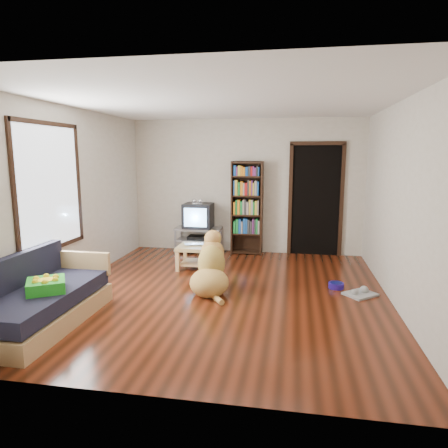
% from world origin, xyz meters
% --- Properties ---
extents(ground, '(5.00, 5.00, 0.00)m').
position_xyz_m(ground, '(0.00, 0.00, 0.00)').
color(ground, '#5B210F').
rests_on(ground, ground).
extents(ceiling, '(5.00, 5.00, 0.00)m').
position_xyz_m(ceiling, '(0.00, 0.00, 2.60)').
color(ceiling, white).
rests_on(ceiling, ground).
extents(wall_back, '(4.50, 0.00, 4.50)m').
position_xyz_m(wall_back, '(0.00, 2.50, 1.30)').
color(wall_back, beige).
rests_on(wall_back, ground).
extents(wall_front, '(4.50, 0.00, 4.50)m').
position_xyz_m(wall_front, '(0.00, -2.50, 1.30)').
color(wall_front, beige).
rests_on(wall_front, ground).
extents(wall_left, '(0.00, 5.00, 5.00)m').
position_xyz_m(wall_left, '(-2.25, 0.00, 1.30)').
color(wall_left, beige).
rests_on(wall_left, ground).
extents(wall_right, '(0.00, 5.00, 5.00)m').
position_xyz_m(wall_right, '(2.25, 0.00, 1.30)').
color(wall_right, beige).
rests_on(wall_right, ground).
extents(green_cushion, '(0.54, 0.54, 0.13)m').
position_xyz_m(green_cushion, '(-1.75, -1.44, 0.49)').
color(green_cushion, green).
rests_on(green_cushion, sofa).
extents(laptop, '(0.37, 0.29, 0.03)m').
position_xyz_m(laptop, '(-0.70, 1.11, 0.41)').
color(laptop, '#B9B9BD').
rests_on(laptop, coffee_table).
extents(dog_bowl, '(0.22, 0.22, 0.08)m').
position_xyz_m(dog_bowl, '(1.59, 0.49, 0.04)').
color(dog_bowl, '#251389').
rests_on(dog_bowl, ground).
extents(grey_rag, '(0.51, 0.50, 0.03)m').
position_xyz_m(grey_rag, '(1.89, 0.24, 0.01)').
color(grey_rag, gray).
rests_on(grey_rag, ground).
extents(window, '(0.03, 1.46, 1.70)m').
position_xyz_m(window, '(-2.23, -0.50, 1.50)').
color(window, white).
rests_on(window, wall_left).
extents(doorway, '(1.03, 0.05, 2.19)m').
position_xyz_m(doorway, '(1.35, 2.48, 1.12)').
color(doorway, black).
rests_on(doorway, wall_back).
extents(tv_stand, '(0.90, 0.45, 0.50)m').
position_xyz_m(tv_stand, '(-0.90, 2.25, 0.27)').
color(tv_stand, '#99999E').
rests_on(tv_stand, ground).
extents(crt_tv, '(0.55, 0.52, 0.58)m').
position_xyz_m(crt_tv, '(-0.90, 2.27, 0.74)').
color(crt_tv, black).
rests_on(crt_tv, tv_stand).
extents(bookshelf, '(0.60, 0.30, 1.80)m').
position_xyz_m(bookshelf, '(0.05, 2.34, 1.00)').
color(bookshelf, black).
rests_on(bookshelf, ground).
extents(sofa, '(0.80, 1.80, 0.80)m').
position_xyz_m(sofa, '(-1.87, -1.38, 0.26)').
color(sofa, tan).
rests_on(sofa, ground).
extents(coffee_table, '(0.55, 0.55, 0.40)m').
position_xyz_m(coffee_table, '(-0.70, 1.14, 0.28)').
color(coffee_table, tan).
rests_on(coffee_table, ground).
extents(dog, '(0.58, 1.04, 0.87)m').
position_xyz_m(dog, '(-0.19, 0.07, 0.32)').
color(dog, tan).
rests_on(dog, ground).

